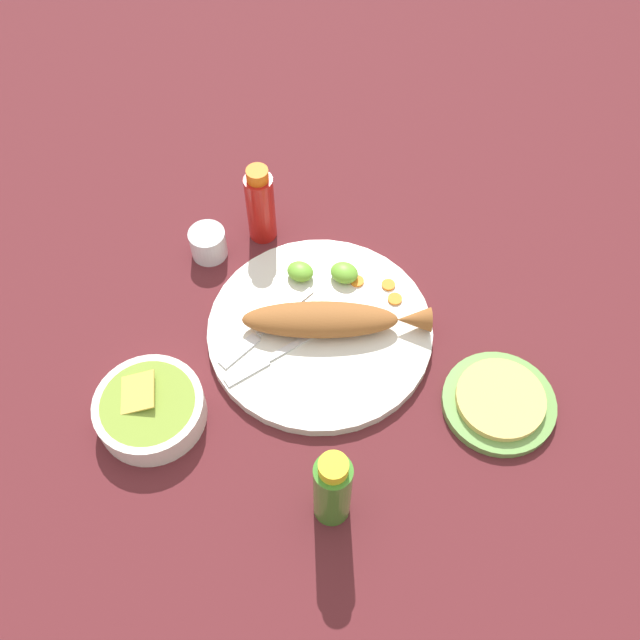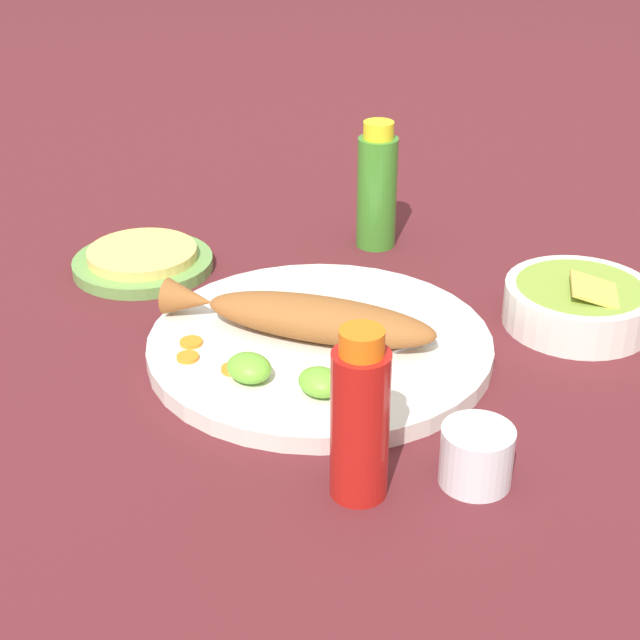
# 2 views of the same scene
# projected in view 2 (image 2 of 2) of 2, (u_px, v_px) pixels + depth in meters

# --- Properties ---
(ground_plane) EXTENTS (4.00, 4.00, 0.00)m
(ground_plane) POSITION_uv_depth(u_px,v_px,m) (320.00, 353.00, 0.99)
(ground_plane) COLOR #561E23
(main_plate) EXTENTS (0.34, 0.34, 0.02)m
(main_plate) POSITION_uv_depth(u_px,v_px,m) (320.00, 345.00, 0.98)
(main_plate) COLOR silver
(main_plate) RESTS_ON ground_plane
(fried_fish) EXTENTS (0.28, 0.17, 0.04)m
(fried_fish) POSITION_uv_depth(u_px,v_px,m) (305.00, 317.00, 0.97)
(fried_fish) COLOR #935628
(fried_fish) RESTS_ON main_plate
(fork_near) EXTENTS (0.10, 0.17, 0.00)m
(fork_near) POSITION_uv_depth(u_px,v_px,m) (401.00, 322.00, 1.00)
(fork_near) COLOR silver
(fork_near) RESTS_ON main_plate
(fork_far) EXTENTS (0.07, 0.18, 0.00)m
(fork_far) POSITION_uv_depth(u_px,v_px,m) (410.00, 344.00, 0.96)
(fork_far) COLOR silver
(fork_far) RESTS_ON main_plate
(carrot_slice_near) EXTENTS (0.02, 0.02, 0.00)m
(carrot_slice_near) POSITION_uv_depth(u_px,v_px,m) (191.00, 342.00, 0.96)
(carrot_slice_near) COLOR orange
(carrot_slice_near) RESTS_ON main_plate
(carrot_slice_mid) EXTENTS (0.02, 0.02, 0.00)m
(carrot_slice_mid) POSITION_uv_depth(u_px,v_px,m) (188.00, 357.00, 0.94)
(carrot_slice_mid) COLOR orange
(carrot_slice_mid) RESTS_ON main_plate
(carrot_slice_far) EXTENTS (0.02, 0.02, 0.00)m
(carrot_slice_far) POSITION_uv_depth(u_px,v_px,m) (233.00, 369.00, 0.92)
(carrot_slice_far) COLOR orange
(carrot_slice_far) RESTS_ON main_plate
(lime_wedge_main) EXTENTS (0.05, 0.04, 0.02)m
(lime_wedge_main) POSITION_uv_depth(u_px,v_px,m) (249.00, 368.00, 0.90)
(lime_wedge_main) COLOR #6BB233
(lime_wedge_main) RESTS_ON main_plate
(lime_wedge_side) EXTENTS (0.04, 0.04, 0.02)m
(lime_wedge_side) POSITION_uv_depth(u_px,v_px,m) (320.00, 382.00, 0.88)
(lime_wedge_side) COLOR #6BB233
(lime_wedge_side) RESTS_ON main_plate
(hot_sauce_bottle_red) EXTENTS (0.05, 0.05, 0.15)m
(hot_sauce_bottle_red) POSITION_uv_depth(u_px,v_px,m) (360.00, 419.00, 0.76)
(hot_sauce_bottle_red) COLOR #B21914
(hot_sauce_bottle_red) RESTS_ON ground_plane
(hot_sauce_bottle_green) EXTENTS (0.05, 0.05, 0.16)m
(hot_sauce_bottle_green) POSITION_uv_depth(u_px,v_px,m) (377.00, 188.00, 1.18)
(hot_sauce_bottle_green) COLOR #3D8428
(hot_sauce_bottle_green) RESTS_ON ground_plane
(salt_cup) EXTENTS (0.06, 0.06, 0.05)m
(salt_cup) POSITION_uv_depth(u_px,v_px,m) (476.00, 459.00, 0.79)
(salt_cup) COLOR silver
(salt_cup) RESTS_ON ground_plane
(guacamole_bowl) EXTENTS (0.16, 0.16, 0.06)m
(guacamole_bowl) POSITION_uv_depth(u_px,v_px,m) (579.00, 303.00, 1.03)
(guacamole_bowl) COLOR white
(guacamole_bowl) RESTS_ON ground_plane
(tortilla_plate) EXTENTS (0.16, 0.16, 0.01)m
(tortilla_plate) POSITION_uv_depth(u_px,v_px,m) (143.00, 264.00, 1.15)
(tortilla_plate) COLOR #6B9E4C
(tortilla_plate) RESTS_ON ground_plane
(tortilla_stack) EXTENTS (0.13, 0.13, 0.01)m
(tortilla_stack) POSITION_uv_depth(u_px,v_px,m) (142.00, 254.00, 1.15)
(tortilla_stack) COLOR #E0C666
(tortilla_stack) RESTS_ON tortilla_plate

